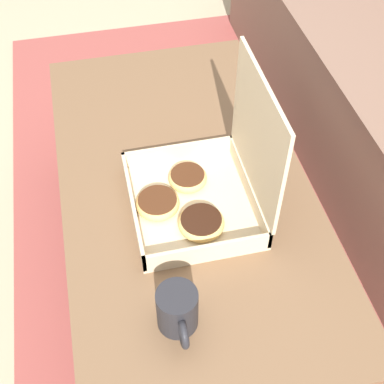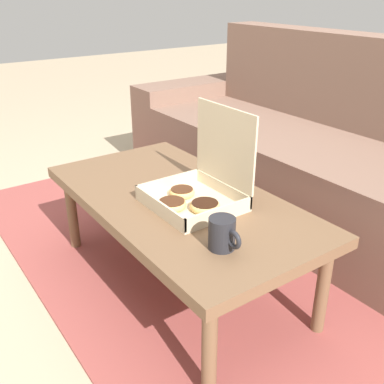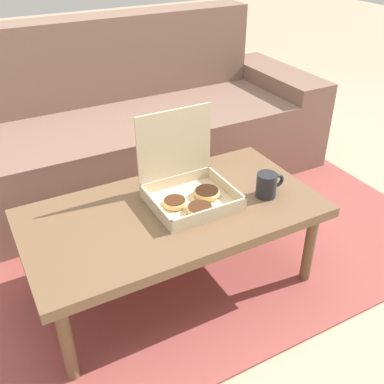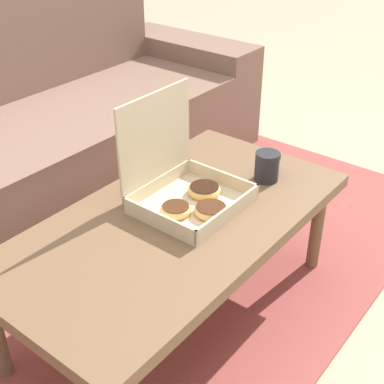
{
  "view_description": "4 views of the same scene",
  "coord_description": "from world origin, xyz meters",
  "views": [
    {
      "loc": [
        0.85,
        -0.3,
        1.32
      ],
      "look_at": [
        0.08,
        -0.13,
        0.43
      ],
      "focal_mm": 50.0,
      "sensor_mm": 36.0,
      "label": 1
    },
    {
      "loc": [
        1.22,
        -0.93,
        1.08
      ],
      "look_at": [
        0.08,
        -0.13,
        0.43
      ],
      "focal_mm": 42.0,
      "sensor_mm": 36.0,
      "label": 2
    },
    {
      "loc": [
        -0.6,
        -1.38,
        1.32
      ],
      "look_at": [
        0.08,
        -0.13,
        0.43
      ],
      "focal_mm": 42.0,
      "sensor_mm": 36.0,
      "label": 3
    },
    {
      "loc": [
        -0.98,
        -0.97,
        1.26
      ],
      "look_at": [
        0.08,
        -0.13,
        0.43
      ],
      "focal_mm": 50.0,
      "sensor_mm": 36.0,
      "label": 4
    }
  ],
  "objects": [
    {
      "name": "ground_plane",
      "position": [
        0.0,
        0.0,
        0.0
      ],
      "size": [
        12.0,
        12.0,
        0.0
      ],
      "primitive_type": "plane",
      "color": "tan"
    },
    {
      "name": "area_rug",
      "position": [
        0.0,
        0.3,
        0.01
      ],
      "size": [
        2.63,
        1.83,
        0.01
      ],
      "primitive_type": "cube",
      "color": "#994742",
      "rests_on": "ground_plane"
    },
    {
      "name": "couch",
      "position": [
        0.0,
        0.78,
        0.3
      ],
      "size": [
        2.51,
        0.76,
        0.87
      ],
      "color": "#7A5B4C",
      "rests_on": "ground_plane"
    },
    {
      "name": "coffee_table",
      "position": [
        0.0,
        -0.13,
        0.34
      ],
      "size": [
        1.11,
        0.58,
        0.38
      ],
      "color": "brown",
      "rests_on": "ground_plane"
    },
    {
      "name": "pastry_box",
      "position": [
        0.08,
        -0.1,
        0.44
      ],
      "size": [
        0.31,
        0.28,
        0.33
      ],
      "color": "beige",
      "rests_on": "coffee_table"
    },
    {
      "name": "coffee_mug",
      "position": [
        0.36,
        -0.22,
        0.43
      ],
      "size": [
        0.12,
        0.08,
        0.1
      ],
      "color": "#232328",
      "rests_on": "coffee_table"
    }
  ]
}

